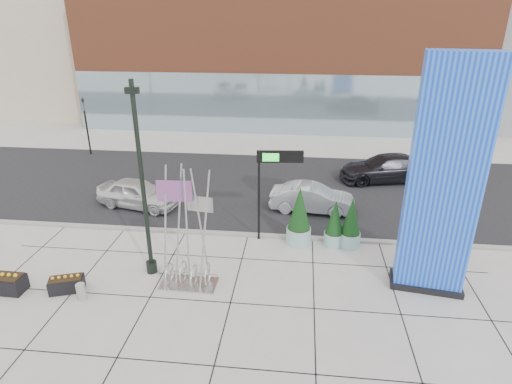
# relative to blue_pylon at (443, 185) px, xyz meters

# --- Properties ---
(ground) EXTENTS (160.00, 160.00, 0.00)m
(ground) POSITION_rel_blue_pylon_xyz_m (-8.24, -0.82, -4.16)
(ground) COLOR #9E9991
(ground) RESTS_ON ground
(street_asphalt) EXTENTS (80.00, 12.00, 0.02)m
(street_asphalt) POSITION_rel_blue_pylon_xyz_m (-8.24, 9.18, -4.15)
(street_asphalt) COLOR black
(street_asphalt) RESTS_ON ground
(curb_edge) EXTENTS (80.00, 0.30, 0.12)m
(curb_edge) POSITION_rel_blue_pylon_xyz_m (-8.24, 3.18, -4.10)
(curb_edge) COLOR gray
(curb_edge) RESTS_ON ground
(tower_podium) EXTENTS (34.00, 10.00, 11.00)m
(tower_podium) POSITION_rel_blue_pylon_xyz_m (-7.24, 26.18, 1.34)
(tower_podium) COLOR brown
(tower_podium) RESTS_ON ground
(tower_glass_front) EXTENTS (34.00, 0.60, 5.00)m
(tower_glass_front) POSITION_rel_blue_pylon_xyz_m (-7.24, 21.38, -1.66)
(tower_glass_front) COLOR #8CA5B2
(tower_glass_front) RESTS_ON ground
(blue_pylon) EXTENTS (2.73, 1.52, 8.61)m
(blue_pylon) POSITION_rel_blue_pylon_xyz_m (0.00, 0.00, 0.00)
(blue_pylon) COLOR #0D3BC4
(blue_pylon) RESTS_ON ground
(lamp_post) EXTENTS (0.50, 0.42, 7.62)m
(lamp_post) POSITION_rel_blue_pylon_xyz_m (-10.71, -0.18, -1.04)
(lamp_post) COLOR black
(lamp_post) RESTS_ON ground
(public_art_sculpture) EXTENTS (2.17, 1.13, 4.86)m
(public_art_sculpture) POSITION_rel_blue_pylon_xyz_m (-8.99, -0.87, -2.89)
(public_art_sculpture) COLOR #B4B7B9
(public_art_sculpture) RESTS_ON ground
(concrete_bollard) EXTENTS (0.33, 0.33, 0.63)m
(concrete_bollard) POSITION_rel_blue_pylon_xyz_m (-12.67, -2.18, -3.84)
(concrete_bollard) COLOR gray
(concrete_bollard) RESTS_ON ground
(overhead_street_sign) EXTENTS (2.01, 0.35, 4.25)m
(overhead_street_sign) POSITION_rel_blue_pylon_xyz_m (-5.98, 2.98, -0.52)
(overhead_street_sign) COLOR black
(overhead_street_sign) RESTS_ON ground
(round_planter_east) EXTENTS (0.94, 0.94, 2.34)m
(round_planter_east) POSITION_rel_blue_pylon_xyz_m (-2.62, 2.78, -3.06)
(round_planter_east) COLOR #88B7AE
(round_planter_east) RESTS_ON ground
(round_planter_mid) EXTENTS (0.88, 0.88, 2.19)m
(round_planter_mid) POSITION_rel_blue_pylon_xyz_m (-3.32, 2.78, -3.12)
(round_planter_mid) COLOR #88B7AE
(round_planter_mid) RESTS_ON ground
(round_planter_west) EXTENTS (1.10, 1.10, 2.75)m
(round_planter_west) POSITION_rel_blue_pylon_xyz_m (-4.88, 2.78, -2.86)
(round_planter_west) COLOR #88B7AE
(round_planter_west) RESTS_ON ground
(box_planter_north) EXTENTS (1.36, 0.98, 0.68)m
(box_planter_north) POSITION_rel_blue_pylon_xyz_m (-13.45, -1.75, -3.85)
(box_planter_north) COLOR black
(box_planter_north) RESTS_ON ground
(box_planter_south) EXTENTS (1.48, 0.77, 0.80)m
(box_planter_south) POSITION_rel_blue_pylon_xyz_m (-15.74, -2.02, -3.79)
(box_planter_south) COLOR black
(box_planter_south) RESTS_ON ground
(car_white_west) EXTENTS (4.67, 2.68, 1.50)m
(car_white_west) POSITION_rel_blue_pylon_xyz_m (-13.47, 5.79, -3.41)
(car_white_west) COLOR silver
(car_white_west) RESTS_ON ground
(car_silver_mid) EXTENTS (4.46, 1.91, 1.43)m
(car_silver_mid) POSITION_rel_blue_pylon_xyz_m (-4.24, 6.24, -3.45)
(car_silver_mid) COLOR #B7BBBF
(car_silver_mid) RESTS_ON ground
(car_dark_east) EXTENTS (5.88, 3.32, 1.61)m
(car_dark_east) POSITION_rel_blue_pylon_xyz_m (0.26, 11.12, -3.36)
(car_dark_east) COLOR black
(car_dark_east) RESTS_ON ground
(traffic_signal) EXTENTS (0.15, 0.18, 4.10)m
(traffic_signal) POSITION_rel_blue_pylon_xyz_m (-20.24, 14.18, -1.86)
(traffic_signal) COLOR black
(traffic_signal) RESTS_ON ground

